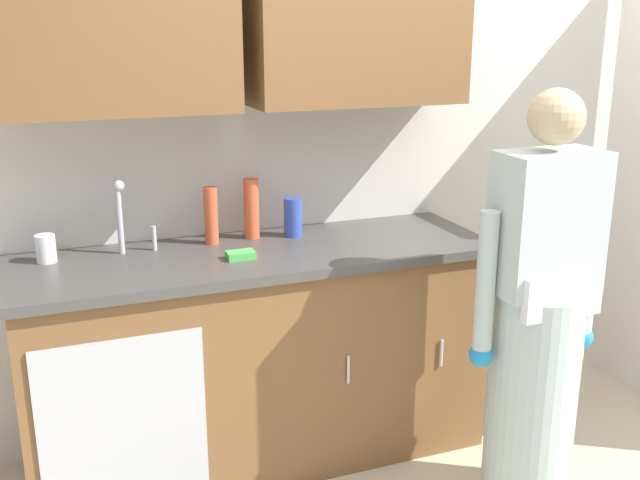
{
  "coord_description": "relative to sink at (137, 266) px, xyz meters",
  "views": [
    {
      "loc": [
        -1.35,
        -2.1,
        1.83
      ],
      "look_at": [
        -0.33,
        0.55,
        1.0
      ],
      "focal_mm": 41.73,
      "sensor_mm": 36.0,
      "label": 1
    }
  ],
  "objects": [
    {
      "name": "cup_by_sink",
      "position": [
        -0.32,
        0.13,
        0.07
      ],
      "size": [
        0.08,
        0.08,
        0.11
      ],
      "primitive_type": "cylinder",
      "color": "white",
      "rests_on": "countertop"
    },
    {
      "name": "bottle_dish_liquid",
      "position": [
        0.33,
        0.15,
        0.14
      ],
      "size": [
        0.06,
        0.06,
        0.24
      ],
      "primitive_type": "cylinder",
      "color": "#E05933",
      "rests_on": "countertop"
    },
    {
      "name": "countertop",
      "position": [
        0.48,
        -0.01,
        -0.01
      ],
      "size": [
        1.96,
        0.66,
        0.04
      ],
      "primitive_type": "cube",
      "color": "#474442",
      "rests_on": "counter_cabinet"
    },
    {
      "name": "counter_cabinet",
      "position": [
        0.47,
        -0.01,
        -0.48
      ],
      "size": [
        1.9,
        0.62,
        0.9
      ],
      "color": "brown",
      "rests_on": "ground"
    },
    {
      "name": "bottle_soap",
      "position": [
        0.51,
        0.17,
        0.14
      ],
      "size": [
        0.07,
        0.07,
        0.26
      ],
      "primitive_type": "cylinder",
      "color": "#E05933",
      "rests_on": "countertop"
    },
    {
      "name": "bottle_water_short",
      "position": [
        0.69,
        0.14,
        0.1
      ],
      "size": [
        0.08,
        0.08,
        0.17
      ],
      "primitive_type": "cylinder",
      "color": "#334CB2",
      "rests_on": "countertop"
    },
    {
      "name": "sponge",
      "position": [
        0.39,
        -0.1,
        0.03
      ],
      "size": [
        0.11,
        0.07,
        0.03
      ],
      "primitive_type": "cube",
      "color": "#4CBF4C",
      "rests_on": "countertop"
    },
    {
      "name": "kitchen_wall_with_uppers",
      "position": [
        0.89,
        0.29,
        0.55
      ],
      "size": [
        4.8,
        0.44,
        2.7
      ],
      "color": "beige",
      "rests_on": "ground"
    },
    {
      "name": "person_at_sink",
      "position": [
        1.37,
        -0.69,
        -0.23
      ],
      "size": [
        0.55,
        0.34,
        1.62
      ],
      "color": "white",
      "rests_on": "ground"
    },
    {
      "name": "sink",
      "position": [
        0.0,
        0.0,
        0.0
      ],
      "size": [
        0.5,
        0.36,
        0.35
      ],
      "color": "#B7BABF",
      "rests_on": "counter_cabinet"
    }
  ]
}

